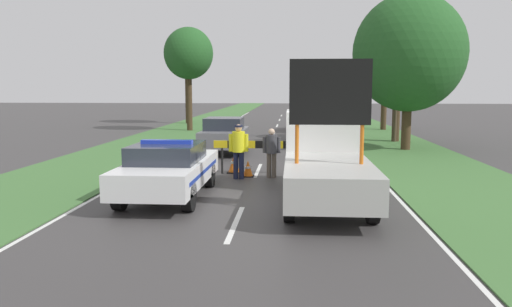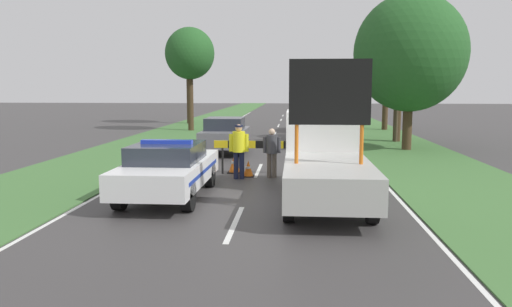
{
  "view_description": "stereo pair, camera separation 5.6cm",
  "coord_description": "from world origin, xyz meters",
  "px_view_note": "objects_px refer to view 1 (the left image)",
  "views": [
    {
      "loc": [
        1.22,
        -12.93,
        2.92
      ],
      "look_at": [
        0.21,
        0.72,
        1.1
      ],
      "focal_mm": 35.0,
      "sensor_mm": 36.0,
      "label": 1
    },
    {
      "loc": [
        1.28,
        -12.92,
        2.92
      ],
      "look_at": [
        0.21,
        0.72,
        1.1
      ],
      "focal_mm": 35.0,
      "sensor_mm": 36.0,
      "label": 2
    }
  ],
  "objects_px": {
    "roadside_tree_mid_right": "(398,56)",
    "queued_car_wagon_maroon": "(305,120)",
    "work_truck": "(325,157)",
    "roadside_tree_near_left": "(385,70)",
    "queued_car_sedan_silver": "(307,125)",
    "roadside_tree_far_left": "(409,53)",
    "road_barrier": "(255,147)",
    "police_officer": "(239,147)",
    "utility_pole": "(397,61)",
    "traffic_cone_near_police": "(248,169)",
    "queued_car_suv_grey": "(225,135)",
    "traffic_cone_centre_front": "(234,164)",
    "police_car": "(169,169)",
    "roadside_tree_near_right": "(189,54)",
    "pedestrian_civilian": "(272,149)",
    "roadside_tree_mid_left": "(187,55)"
  },
  "relations": [
    {
      "from": "police_car",
      "to": "roadside_tree_far_left",
      "type": "height_order",
      "value": "roadside_tree_far_left"
    },
    {
      "from": "pedestrian_civilian",
      "to": "roadside_tree_near_left",
      "type": "height_order",
      "value": "roadside_tree_near_left"
    },
    {
      "from": "queued_car_wagon_maroon",
      "to": "work_truck",
      "type": "bearing_deg",
      "value": 90.13
    },
    {
      "from": "road_barrier",
      "to": "roadside_tree_far_left",
      "type": "bearing_deg",
      "value": 50.24
    },
    {
      "from": "pedestrian_civilian",
      "to": "work_truck",
      "type": "bearing_deg",
      "value": -87.64
    },
    {
      "from": "police_officer",
      "to": "utility_pole",
      "type": "relative_size",
      "value": 0.21
    },
    {
      "from": "police_car",
      "to": "queued_car_wagon_maroon",
      "type": "height_order",
      "value": "police_car"
    },
    {
      "from": "traffic_cone_centre_front",
      "to": "police_car",
      "type": "bearing_deg",
      "value": -107.44
    },
    {
      "from": "police_officer",
      "to": "roadside_tree_near_right",
      "type": "xyz_separation_m",
      "value": [
        -5.28,
        17.69,
        4.08
      ]
    },
    {
      "from": "road_barrier",
      "to": "roadside_tree_near_right",
      "type": "distance_m",
      "value": 18.2
    },
    {
      "from": "work_truck",
      "to": "queued_car_suv_grey",
      "type": "distance_m",
      "value": 9.85
    },
    {
      "from": "queued_car_wagon_maroon",
      "to": "utility_pole",
      "type": "height_order",
      "value": "utility_pole"
    },
    {
      "from": "queued_car_sedan_silver",
      "to": "utility_pole",
      "type": "xyz_separation_m",
      "value": [
        4.65,
        -0.76,
        3.46
      ]
    },
    {
      "from": "traffic_cone_centre_front",
      "to": "police_officer",
      "type": "bearing_deg",
      "value": -76.32
    },
    {
      "from": "road_barrier",
      "to": "police_officer",
      "type": "relative_size",
      "value": 1.61
    },
    {
      "from": "traffic_cone_centre_front",
      "to": "queued_car_wagon_maroon",
      "type": "xyz_separation_m",
      "value": [
        2.8,
        16.91,
        0.45
      ]
    },
    {
      "from": "road_barrier",
      "to": "utility_pole",
      "type": "relative_size",
      "value": 0.34
    },
    {
      "from": "police_car",
      "to": "pedestrian_civilian",
      "type": "distance_m",
      "value": 4.09
    },
    {
      "from": "traffic_cone_near_police",
      "to": "traffic_cone_centre_front",
      "type": "bearing_deg",
      "value": 126.61
    },
    {
      "from": "traffic_cone_near_police",
      "to": "queued_car_sedan_silver",
      "type": "bearing_deg",
      "value": 79.14
    },
    {
      "from": "work_truck",
      "to": "pedestrian_civilian",
      "type": "bearing_deg",
      "value": -62.31
    },
    {
      "from": "road_barrier",
      "to": "roadside_tree_far_left",
      "type": "distance_m",
      "value": 10.27
    },
    {
      "from": "work_truck",
      "to": "queued_car_sedan_silver",
      "type": "height_order",
      "value": "work_truck"
    },
    {
      "from": "queued_car_sedan_silver",
      "to": "roadside_tree_far_left",
      "type": "relative_size",
      "value": 0.61
    },
    {
      "from": "roadside_tree_near_left",
      "to": "queued_car_sedan_silver",
      "type": "bearing_deg",
      "value": -127.58
    },
    {
      "from": "police_officer",
      "to": "roadside_tree_near_left",
      "type": "distance_m",
      "value": 21.07
    },
    {
      "from": "traffic_cone_centre_front",
      "to": "roadside_tree_near_right",
      "type": "bearing_deg",
      "value": 106.81
    },
    {
      "from": "traffic_cone_centre_front",
      "to": "roadside_tree_far_left",
      "type": "bearing_deg",
      "value": 43.16
    },
    {
      "from": "queued_car_sedan_silver",
      "to": "roadside_tree_near_left",
      "type": "height_order",
      "value": "roadside_tree_near_left"
    },
    {
      "from": "police_officer",
      "to": "queued_car_sedan_silver",
      "type": "xyz_separation_m",
      "value": [
        2.52,
        12.21,
        -0.18
      ]
    },
    {
      "from": "police_officer",
      "to": "roadside_tree_far_left",
      "type": "bearing_deg",
      "value": -153.72
    },
    {
      "from": "traffic_cone_centre_front",
      "to": "queued_car_wagon_maroon",
      "type": "distance_m",
      "value": 17.15
    },
    {
      "from": "work_truck",
      "to": "roadside_tree_mid_left",
      "type": "height_order",
      "value": "roadside_tree_mid_left"
    },
    {
      "from": "traffic_cone_near_police",
      "to": "roadside_tree_mid_right",
      "type": "distance_m",
      "value": 13.93
    },
    {
      "from": "police_car",
      "to": "utility_pole",
      "type": "bearing_deg",
      "value": 59.44
    },
    {
      "from": "police_car",
      "to": "pedestrian_civilian",
      "type": "height_order",
      "value": "pedestrian_civilian"
    },
    {
      "from": "traffic_cone_centre_front",
      "to": "queued_car_suv_grey",
      "type": "height_order",
      "value": "queued_car_suv_grey"
    },
    {
      "from": "utility_pole",
      "to": "roadside_tree_near_left",
      "type": "bearing_deg",
      "value": 84.3
    },
    {
      "from": "traffic_cone_near_police",
      "to": "roadside_tree_mid_left",
      "type": "height_order",
      "value": "roadside_tree_mid_left"
    },
    {
      "from": "pedestrian_civilian",
      "to": "roadside_tree_far_left",
      "type": "bearing_deg",
      "value": 27.54
    },
    {
      "from": "utility_pole",
      "to": "traffic_cone_near_police",
      "type": "bearing_deg",
      "value": -122.11
    },
    {
      "from": "road_barrier",
      "to": "utility_pole",
      "type": "bearing_deg",
      "value": 60.47
    },
    {
      "from": "work_truck",
      "to": "roadside_tree_near_left",
      "type": "relative_size",
      "value": 0.99
    },
    {
      "from": "queued_car_suv_grey",
      "to": "queued_car_wagon_maroon",
      "type": "height_order",
      "value": "queued_car_suv_grey"
    },
    {
      "from": "queued_car_sedan_silver",
      "to": "queued_car_wagon_maroon",
      "type": "xyz_separation_m",
      "value": [
        -0.0,
        5.87,
        -0.1
      ]
    },
    {
      "from": "queued_car_suv_grey",
      "to": "roadside_tree_mid_right",
      "type": "xyz_separation_m",
      "value": [
        8.59,
        5.3,
        3.78
      ]
    },
    {
      "from": "roadside_tree_near_left",
      "to": "police_car",
      "type": "bearing_deg",
      "value": -113.24
    },
    {
      "from": "queued_car_suv_grey",
      "to": "utility_pole",
      "type": "xyz_separation_m",
      "value": [
        8.5,
        5.08,
        3.5
      ]
    },
    {
      "from": "police_car",
      "to": "road_barrier",
      "type": "bearing_deg",
      "value": 62.79
    },
    {
      "from": "roadside_tree_mid_right",
      "to": "queued_car_wagon_maroon",
      "type": "bearing_deg",
      "value": 126.54
    }
  ]
}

